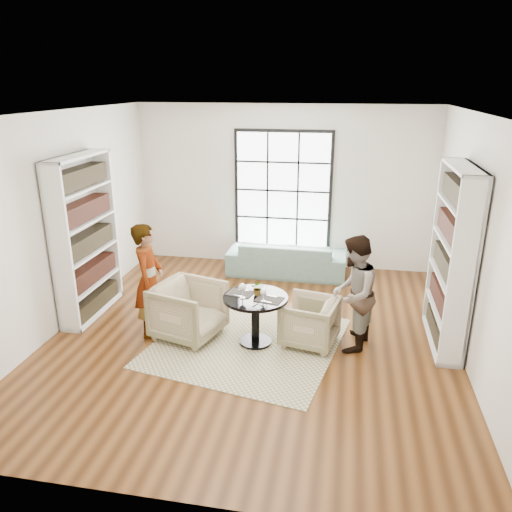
% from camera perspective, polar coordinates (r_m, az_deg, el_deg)
% --- Properties ---
extents(ground, '(6.00, 6.00, 0.00)m').
position_cam_1_polar(ground, '(7.08, -0.34, -9.05)').
color(ground, brown).
extents(room_shell, '(6.00, 6.01, 6.00)m').
position_cam_1_polar(room_shell, '(7.08, 0.46, 2.02)').
color(room_shell, silver).
rests_on(room_shell, ground).
extents(rug, '(2.77, 2.77, 0.01)m').
position_cam_1_polar(rug, '(6.90, -1.01, -9.79)').
color(rug, '#C0AF90').
rests_on(rug, ground).
extents(pedestal_table, '(0.86, 0.86, 0.69)m').
position_cam_1_polar(pedestal_table, '(6.66, -0.06, -6.13)').
color(pedestal_table, black).
rests_on(pedestal_table, ground).
extents(sofa, '(2.15, 0.87, 0.62)m').
position_cam_1_polar(sofa, '(9.15, 3.55, -0.20)').
color(sofa, '#769D95').
rests_on(sofa, ground).
extents(armchair_left, '(1.05, 1.04, 0.78)m').
position_cam_1_polar(armchair_left, '(6.95, -7.70, -6.19)').
color(armchair_left, '#C6B78D').
rests_on(armchair_left, ground).
extents(armchair_right, '(0.84, 0.82, 0.65)m').
position_cam_1_polar(armchair_right, '(6.77, 6.12, -7.48)').
color(armchair_right, tan).
rests_on(armchair_right, ground).
extents(person_left, '(0.45, 0.62, 1.60)m').
position_cam_1_polar(person_left, '(6.97, -12.16, -2.72)').
color(person_left, gray).
rests_on(person_left, ground).
extents(person_right, '(0.74, 0.86, 1.55)m').
position_cam_1_polar(person_right, '(6.57, 11.05, -4.27)').
color(person_right, gray).
rests_on(person_right, ground).
extents(placemat_left, '(0.39, 0.33, 0.01)m').
position_cam_1_polar(placemat_left, '(6.68, -1.79, -4.26)').
color(placemat_left, black).
rests_on(placemat_left, pedestal_table).
extents(placemat_right, '(0.39, 0.33, 0.01)m').
position_cam_1_polar(placemat_right, '(6.49, 1.53, -4.98)').
color(placemat_right, black).
rests_on(placemat_right, pedestal_table).
extents(cutlery_left, '(0.19, 0.25, 0.01)m').
position_cam_1_polar(cutlery_left, '(6.68, -1.79, -4.20)').
color(cutlery_left, '#BBBCC0').
rests_on(cutlery_left, placemat_left).
extents(cutlery_right, '(0.19, 0.25, 0.01)m').
position_cam_1_polar(cutlery_right, '(6.49, 1.53, -4.92)').
color(cutlery_right, '#BBBCC0').
rests_on(cutlery_right, placemat_right).
extents(wine_glass_left, '(0.10, 0.10, 0.21)m').
position_cam_1_polar(wine_glass_left, '(6.48, -1.56, -3.62)').
color(wine_glass_left, silver).
rests_on(wine_glass_left, pedestal_table).
extents(wine_glass_right, '(0.08, 0.08, 0.17)m').
position_cam_1_polar(wine_glass_right, '(6.39, 0.83, -4.18)').
color(wine_glass_right, silver).
rests_on(wine_glass_right, pedestal_table).
extents(flower_centerpiece, '(0.20, 0.18, 0.20)m').
position_cam_1_polar(flower_centerpiece, '(6.58, 0.24, -3.69)').
color(flower_centerpiece, gray).
rests_on(flower_centerpiece, pedestal_table).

